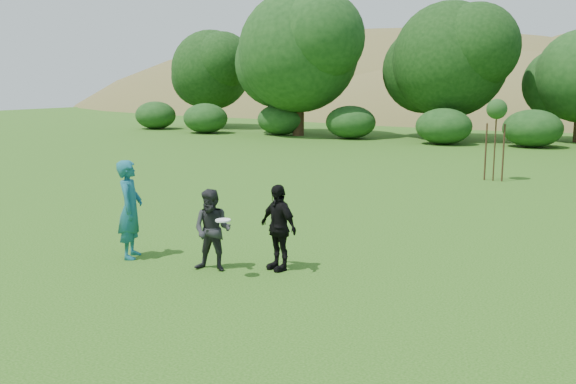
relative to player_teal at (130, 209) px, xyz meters
name	(u,v)px	position (x,y,z in m)	size (l,w,h in m)	color
ground	(204,278)	(2.07, -0.37, -0.97)	(120.00, 120.00, 0.00)	#19470C
player_teal	(130,209)	(0.00, 0.00, 0.00)	(0.71, 0.47, 1.95)	#175C6B
player_grey	(212,230)	(1.93, 0.09, -0.21)	(0.74, 0.58, 1.52)	#252628
player_black	(278,227)	(2.94, 0.74, -0.17)	(0.94, 0.39, 1.61)	black
frisbee	(223,220)	(2.41, -0.25, 0.09)	(0.27, 0.27, 0.03)	white
sapling	(497,111)	(4.03, 13.68, 1.45)	(0.70, 0.70, 2.85)	#382316
hillside	(572,219)	(1.51, 68.08, -12.95)	(150.00, 72.00, 52.00)	olive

